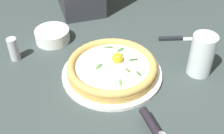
{
  "coord_description": "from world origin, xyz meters",
  "views": [
    {
      "loc": [
        0.22,
        0.61,
        0.6
      ],
      "look_at": [
        -0.03,
        -0.04,
        0.03
      ],
      "focal_mm": 47.63,
      "sensor_mm": 36.0,
      "label": 1
    }
  ],
  "objects_px": {
    "drinking_glass": "(201,57)",
    "pizza": "(112,67)",
    "pepper_shaker": "(14,49)",
    "side_bowl": "(52,35)",
    "table_knife": "(179,38)",
    "pizza_cutter": "(155,130)"
  },
  "relations": [
    {
      "from": "drinking_glass",
      "to": "pizza",
      "type": "bearing_deg",
      "value": -17.4
    },
    {
      "from": "pizza",
      "to": "pizza_cutter",
      "type": "distance_m",
      "value": 0.26
    },
    {
      "from": "pizza_cutter",
      "to": "pepper_shaker",
      "type": "height_order",
      "value": "pepper_shaker"
    },
    {
      "from": "pepper_shaker",
      "to": "pizza",
      "type": "bearing_deg",
      "value": 145.23
    },
    {
      "from": "drinking_glass",
      "to": "table_knife",
      "type": "bearing_deg",
      "value": -101.91
    },
    {
      "from": "pizza_cutter",
      "to": "pepper_shaker",
      "type": "distance_m",
      "value": 0.53
    },
    {
      "from": "pizza",
      "to": "pizza_cutter",
      "type": "xyz_separation_m",
      "value": [
        -0.01,
        0.26,
        0.01
      ]
    },
    {
      "from": "table_knife",
      "to": "side_bowl",
      "type": "bearing_deg",
      "value": -19.52
    },
    {
      "from": "pizza",
      "to": "pepper_shaker",
      "type": "height_order",
      "value": "pepper_shaker"
    },
    {
      "from": "side_bowl",
      "to": "table_knife",
      "type": "distance_m",
      "value": 0.45
    },
    {
      "from": "pizza",
      "to": "pepper_shaker",
      "type": "bearing_deg",
      "value": -34.77
    },
    {
      "from": "pizza_cutter",
      "to": "table_knife",
      "type": "distance_m",
      "value": 0.46
    },
    {
      "from": "side_bowl",
      "to": "pepper_shaker",
      "type": "relative_size",
      "value": 1.52
    },
    {
      "from": "pizza",
      "to": "pepper_shaker",
      "type": "xyz_separation_m",
      "value": [
        0.27,
        -0.19,
        0.01
      ]
    },
    {
      "from": "pizza_cutter",
      "to": "pizza",
      "type": "bearing_deg",
      "value": -87.43
    },
    {
      "from": "pizza",
      "to": "side_bowl",
      "type": "height_order",
      "value": "pizza"
    },
    {
      "from": "drinking_glass",
      "to": "pepper_shaker",
      "type": "bearing_deg",
      "value": -26.95
    },
    {
      "from": "pizza_cutter",
      "to": "drinking_glass",
      "type": "xyz_separation_m",
      "value": [
        -0.24,
        -0.18,
        0.02
      ]
    },
    {
      "from": "pepper_shaker",
      "to": "table_knife",
      "type": "bearing_deg",
      "value": 171.06
    },
    {
      "from": "pizza_cutter",
      "to": "table_knife",
      "type": "relative_size",
      "value": 0.76
    },
    {
      "from": "side_bowl",
      "to": "pepper_shaker",
      "type": "height_order",
      "value": "pepper_shaker"
    },
    {
      "from": "side_bowl",
      "to": "pepper_shaker",
      "type": "xyz_separation_m",
      "value": [
        0.14,
        0.06,
        0.02
      ]
    }
  ]
}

